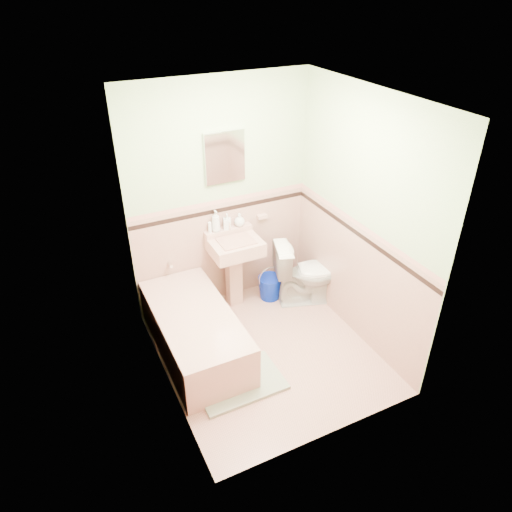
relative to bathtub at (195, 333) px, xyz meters
name	(u,v)px	position (x,y,z in m)	size (l,w,h in m)	color
floor	(267,352)	(0.63, -0.33, -0.23)	(2.20, 2.20, 0.00)	tan
ceiling	(271,98)	(0.63, -0.33, 2.27)	(2.20, 2.20, 0.00)	white
wall_back	(221,198)	(0.63, 0.77, 1.02)	(2.50, 2.50, 0.00)	beige
wall_front	(341,316)	(0.63, -1.43, 1.02)	(2.50, 2.50, 0.00)	beige
wall_left	(157,273)	(-0.37, -0.33, 1.02)	(2.50, 2.50, 0.00)	beige
wall_right	(362,222)	(1.63, -0.33, 1.02)	(2.50, 2.50, 0.00)	beige
wainscot_back	(223,252)	(0.63, 0.76, 0.38)	(2.00, 2.00, 0.00)	tan
wainscot_front	(332,382)	(0.63, -1.42, 0.38)	(2.00, 2.00, 0.00)	tan
wainscot_left	(166,335)	(-0.36, -0.33, 0.38)	(2.20, 2.20, 0.00)	tan
wainscot_right	(353,279)	(1.62, -0.33, 0.38)	(2.20, 2.20, 0.00)	tan
accent_back	(222,210)	(0.63, 0.75, 0.90)	(2.00, 2.00, 0.00)	black
accent_front	(338,329)	(0.63, -1.41, 0.90)	(2.00, 2.00, 0.00)	black
accent_left	(161,285)	(-0.35, -0.33, 0.89)	(2.20, 2.20, 0.00)	black
accent_right	(359,234)	(1.61, -0.33, 0.89)	(2.20, 2.20, 0.00)	black
cap_back	(221,201)	(0.63, 0.75, 0.99)	(2.00, 2.00, 0.00)	tan
cap_front	(339,318)	(0.63, -1.41, 0.99)	(2.00, 2.00, 0.00)	tan
cap_left	(160,275)	(-0.35, -0.33, 1.00)	(2.20, 2.20, 0.00)	tan
cap_right	(360,225)	(1.61, -0.33, 1.00)	(2.20, 2.20, 0.00)	tan
bathtub	(195,333)	(0.00, 0.00, 0.00)	(0.70, 1.50, 0.45)	tan
tub_faucet	(170,264)	(0.00, 0.72, 0.41)	(0.04, 0.04, 0.12)	silver
sink	(236,274)	(0.68, 0.53, 0.20)	(0.54, 0.48, 0.85)	tan
sink_faucet	(230,226)	(0.68, 0.67, 0.72)	(0.02, 0.02, 0.10)	silver
medicine_cabinet	(225,157)	(0.68, 0.74, 1.47)	(0.42, 0.04, 0.53)	white
soap_dish	(262,216)	(1.10, 0.73, 0.72)	(0.11, 0.07, 0.04)	tan
soap_bottle_left	(216,221)	(0.54, 0.71, 0.80)	(0.09, 0.09, 0.24)	#B2B2B2
soap_bottle_mid	(227,221)	(0.67, 0.71, 0.77)	(0.08, 0.08, 0.18)	#B2B2B2
soap_bottle_right	(239,220)	(0.81, 0.71, 0.76)	(0.12, 0.12, 0.15)	#B2B2B2
tube	(210,227)	(0.47, 0.71, 0.74)	(0.04, 0.04, 0.12)	white
toilet	(307,273)	(1.44, 0.26, 0.15)	(0.42, 0.74, 0.75)	white
bucket	(270,287)	(1.09, 0.49, -0.09)	(0.28, 0.28, 0.28)	#031CA3
bath_mat	(239,383)	(0.20, -0.60, -0.21)	(0.80, 0.53, 0.03)	gray
shoe	(235,373)	(0.19, -0.52, -0.16)	(0.16, 0.07, 0.06)	#BF1E59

